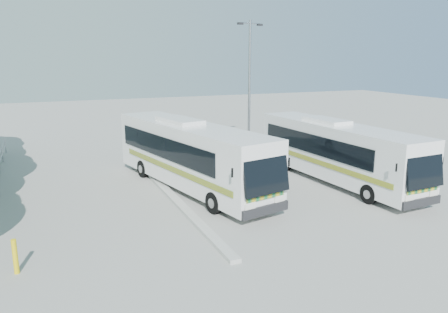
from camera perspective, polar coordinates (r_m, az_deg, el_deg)
name	(u,v)px	position (r m, az deg, el deg)	size (l,w,h in m)	color
ground	(228,199)	(20.23, 0.46, -5.60)	(100.00, 100.00, 0.00)	gray
kerb_divider	(167,191)	(21.28, -7.41, -4.55)	(0.40, 16.00, 0.15)	#B2B2AD
coach_main	(190,154)	(21.51, -4.43, 0.36)	(4.75, 11.80, 3.21)	silver
coach_adjacent	(337,151)	(23.36, 14.49, 0.76)	(2.89, 11.06, 3.04)	white
lamppost	(249,82)	(28.56, 3.34, 9.63)	(2.06, 0.87, 8.66)	#999DA2
bollard	(15,257)	(14.91, -25.61, -11.70)	(0.15, 0.15, 1.11)	#D9BC0C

